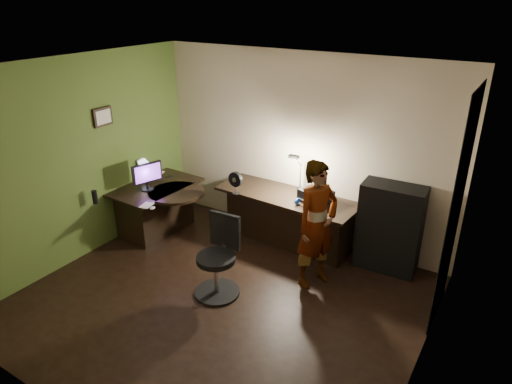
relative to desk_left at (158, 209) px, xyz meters
The scene contains 27 objects.
floor 2.08m from the desk_left, 26.73° to the right, with size 4.50×4.00×0.01m, color black.
ceiling 3.10m from the desk_left, 26.73° to the right, with size 4.50×4.00×0.01m, color silver.
wall_back 2.34m from the desk_left, 30.63° to the left, with size 4.50×0.01×2.70m, color #BFAD8F.
wall_front 3.59m from the desk_left, 57.98° to the right, with size 4.50×0.01×2.70m, color #BFAD8F.
wall_left 1.41m from the desk_left, 114.76° to the right, with size 0.01×4.00×2.70m, color #BFAD8F.
wall_right 4.30m from the desk_left, 12.71° to the right, with size 0.01×4.00×2.70m, color #BFAD8F.
green_wall_overlay 1.40m from the desk_left, 113.98° to the right, with size 0.00×4.00×2.70m, color #4C6728.
arched_doorway 4.18m from the desk_left, ahead, with size 0.01×0.90×2.60m, color black.
french_door 4.38m from the desk_left, 19.90° to the right, with size 0.02×0.92×2.10m, color white.
framed_picture 1.60m from the desk_left, 129.59° to the right, with size 0.04×0.30×0.25m, color black.
desk_left is the anchor object (origin of this frame).
desk_right 1.96m from the desk_left, 21.20° to the left, with size 2.05×0.72×0.77m, color black.
cabinet 3.39m from the desk_left, 14.71° to the left, with size 0.79×0.39×1.18m, color black.
laptop_stand 0.54m from the desk_left, 145.78° to the left, with size 0.21×0.18×0.09m, color silver.
laptop 0.65m from the desk_left, 141.57° to the left, with size 0.33×0.31×0.23m, color silver.
monitor 0.55m from the desk_left, 88.72° to the right, with size 0.09×0.45×0.30m, color black.
mouse 0.90m from the desk_left, 49.42° to the right, with size 0.06×0.09×0.03m, color silver.
phone 0.54m from the desk_left, 102.98° to the left, with size 0.06×0.12×0.01m, color black.
pen 0.58m from the desk_left, 92.61° to the right, with size 0.01×0.13×0.01m, color black.
speaker 1.04m from the desk_left, 106.74° to the right, with size 0.07×0.07×0.19m, color black.
notepad 0.78m from the desk_left, 56.60° to the right, with size 0.13×0.19×0.01m, color silver.
desk_fan 1.38m from the desk_left, 16.15° to the left, with size 0.22×0.12×0.33m, color black.
headphones 2.28m from the desk_left, 13.11° to the left, with size 0.20×0.08×0.09m, color #12449D.
printer 2.43m from the desk_left, 17.67° to the left, with size 0.41×0.32×0.18m, color black.
desk_lamp 2.25m from the desk_left, 25.19° to the left, with size 0.16×0.29×0.64m, color black.
office_chair 1.90m from the desk_left, 25.52° to the right, with size 0.56×0.56×0.99m, color black.
person 2.64m from the desk_left, ahead, with size 0.58×0.39×1.63m, color #D8A88C.
Camera 1 is at (2.74, -3.56, 3.40)m, focal length 32.00 mm.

